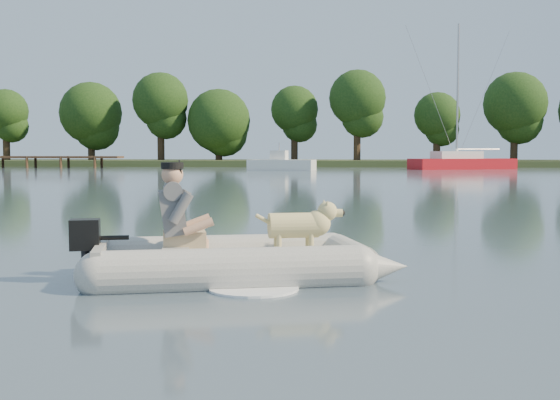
# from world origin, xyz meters

# --- Properties ---
(water) EXTENTS (160.00, 160.00, 0.00)m
(water) POSITION_xyz_m (0.00, 0.00, 0.00)
(water) COLOR #505E6D
(water) RESTS_ON ground
(shore_bank) EXTENTS (160.00, 12.00, 0.70)m
(shore_bank) POSITION_xyz_m (0.00, 62.00, 0.25)
(shore_bank) COLOR #47512D
(shore_bank) RESTS_ON water
(dock) EXTENTS (18.00, 2.00, 1.04)m
(dock) POSITION_xyz_m (-26.00, 52.00, 0.52)
(dock) COLOR #4C331E
(dock) RESTS_ON water
(treeline) EXTENTS (71.02, 7.35, 9.27)m
(treeline) POSITION_xyz_m (-3.71, 61.11, 5.48)
(treeline) COLOR #332316
(treeline) RESTS_ON shore_bank
(dinghy) EXTENTS (5.55, 4.61, 1.41)m
(dinghy) POSITION_xyz_m (0.11, 0.19, 0.60)
(dinghy) COLOR gray
(dinghy) RESTS_ON water
(man) EXTENTS (0.87, 0.79, 1.10)m
(man) POSITION_xyz_m (-0.59, 0.07, 0.79)
(man) COLOR #5A5B5F
(man) RESTS_ON dinghy
(dog) EXTENTS (1.00, 0.56, 0.63)m
(dog) POSITION_xyz_m (0.74, 0.40, 0.53)
(dog) COLOR tan
(dog) RESTS_ON dinghy
(outboard_motor) EXTENTS (0.48, 0.39, 0.80)m
(outboard_motor) POSITION_xyz_m (-1.53, -0.22, 0.32)
(outboard_motor) COLOR black
(outboard_motor) RESTS_ON dinghy
(motorboat) EXTENTS (5.58, 3.02, 2.23)m
(motorboat) POSITION_xyz_m (-2.60, 46.38, 1.02)
(motorboat) COLOR white
(motorboat) RESTS_ON water
(sailboat) EXTENTS (9.01, 5.55, 11.90)m
(sailboat) POSITION_xyz_m (11.80, 50.36, 0.52)
(sailboat) COLOR #B2141C
(sailboat) RESTS_ON water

